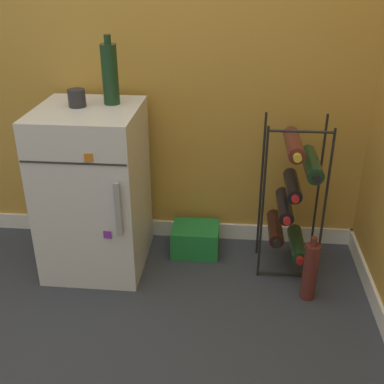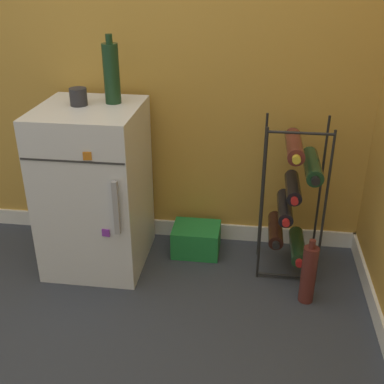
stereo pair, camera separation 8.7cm
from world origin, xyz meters
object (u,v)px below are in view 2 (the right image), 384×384
Objects in this scene: soda_box at (196,239)px; fridge_top_bottle at (111,73)px; loose_bottle_floor at (309,274)px; wine_rack at (294,196)px; fridge_top_cup at (78,97)px; mini_fridge at (95,188)px.

fridge_top_bottle is (-0.38, -0.04, 0.87)m from soda_box.
soda_box is 0.76× the size of loose_bottle_floor.
loose_bottle_floor is at bearing -31.29° from soda_box.
fridge_top_bottle is at bearing 177.03° from wine_rack.
loose_bottle_floor is (0.55, -0.33, 0.07)m from soda_box.
wine_rack is 3.17× the size of soda_box.
fridge_top_cup is at bearing -168.92° from soda_box.
fridge_top_bottle is (0.14, 0.06, 0.10)m from fridge_top_cup.
fridge_top_bottle is at bearing -173.60° from soda_box.
wine_rack is at bearing -10.49° from soda_box.
wine_rack reaches higher than loose_bottle_floor.
mini_fridge is at bearing -139.60° from fridge_top_bottle.
fridge_top_bottle is at bearing 162.69° from loose_bottle_floor.
fridge_top_bottle reaches higher than mini_fridge.
mini_fridge is 1.09m from loose_bottle_floor.
wine_rack reaches higher than soda_box.
mini_fridge is 3.32× the size of soda_box.
mini_fridge is 2.52× the size of loose_bottle_floor.
soda_box is 0.95m from fridge_top_cup.
mini_fridge is 0.96m from wine_rack.
mini_fridge reaches higher than loose_bottle_floor.
wine_rack is at bearing 0.90° from fridge_top_cup.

